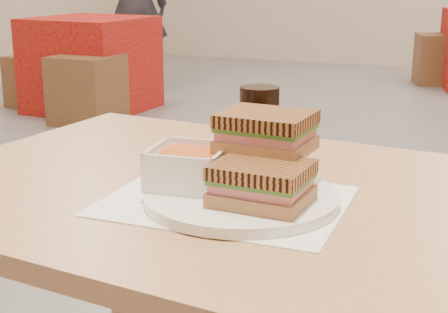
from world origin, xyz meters
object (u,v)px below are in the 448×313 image
(main_table, at_px, (288,268))
(patron_a, at_px, (135,3))
(soup_bowl, at_px, (189,168))
(bg_chair_2l, at_px, (439,59))
(cola_glass, at_px, (259,129))
(bg_table_0, at_px, (92,64))
(bg_chair_0r, at_px, (87,90))
(bg_chair_0l, at_px, (35,81))
(panini_lower, at_px, (262,183))
(plate, at_px, (241,197))

(main_table, distance_m, patron_a, 5.14)
(soup_bowl, xyz_separation_m, bg_chair_2l, (0.04, 5.90, -0.55))
(cola_glass, height_order, bg_table_0, cola_glass)
(bg_chair_0r, xyz_separation_m, patron_a, (-0.27, 1.27, 0.54))
(bg_table_0, bearing_deg, soup_bowl, -56.12)
(main_table, height_order, bg_chair_0r, main_table)
(bg_table_0, relative_size, bg_chair_0l, 2.04)
(bg_chair_2l, bearing_deg, bg_chair_0l, -141.88)
(bg_chair_2l, bearing_deg, patron_a, -150.35)
(soup_bowl, xyz_separation_m, panini_lower, (0.12, -0.04, 0.00))
(patron_a, bearing_deg, bg_chair_0l, -116.71)
(bg_chair_2l, bearing_deg, panini_lower, -89.17)
(plate, height_order, bg_chair_0l, plate)
(bg_chair_0l, relative_size, bg_chair_2l, 0.83)
(plate, bearing_deg, patron_a, 119.87)
(plate, relative_size, soup_bowl, 2.41)
(main_table, height_order, plate, plate)
(main_table, bearing_deg, patron_a, 120.72)
(main_table, xyz_separation_m, bg_chair_0l, (-3.07, 3.52, -0.43))
(main_table, bearing_deg, bg_table_0, 125.75)
(bg_chair_2l, bearing_deg, bg_table_0, -137.22)
(main_table, xyz_separation_m, soup_bowl, (-0.14, -0.05, 0.16))
(bg_table_0, bearing_deg, panini_lower, -55.07)
(bg_table_0, bearing_deg, bg_chair_2l, 42.78)
(panini_lower, height_order, bg_chair_2l, panini_lower)
(main_table, relative_size, soup_bowl, 11.10)
(bg_chair_2l, bearing_deg, cola_glass, -89.83)
(panini_lower, relative_size, bg_chair_0r, 0.27)
(plate, xyz_separation_m, soup_bowl, (-0.08, 0.00, 0.03))
(bg_table_0, bearing_deg, cola_glass, -54.27)
(bg_chair_0r, distance_m, bg_chair_2l, 3.51)
(panini_lower, height_order, cola_glass, cola_glass)
(main_table, bearing_deg, bg_chair_2l, 91.01)
(panini_lower, xyz_separation_m, cola_glass, (-0.07, 0.20, 0.02))
(soup_bowl, height_order, cola_glass, cola_glass)
(plate, height_order, bg_table_0, plate)
(bg_chair_0r, bearing_deg, panini_lower, -54.18)
(panini_lower, bearing_deg, bg_table_0, 124.93)
(panini_lower, bearing_deg, bg_chair_0r, 125.82)
(plate, height_order, soup_bowl, soup_bowl)
(cola_glass, bearing_deg, soup_bowl, -107.72)
(main_table, distance_m, bg_chair_0r, 3.95)
(plate, relative_size, bg_table_0, 0.32)
(bg_chair_0r, height_order, patron_a, patron_a)
(soup_bowl, xyz_separation_m, bg_table_0, (-2.43, 3.62, -0.43))
(bg_table_0, bearing_deg, bg_chair_0r, -62.59)
(bg_table_0, relative_size, patron_a, 0.56)
(plate, bearing_deg, bg_table_0, 124.74)
(cola_glass, relative_size, bg_chair_0l, 0.32)
(soup_bowl, bearing_deg, bg_chair_2l, 89.65)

